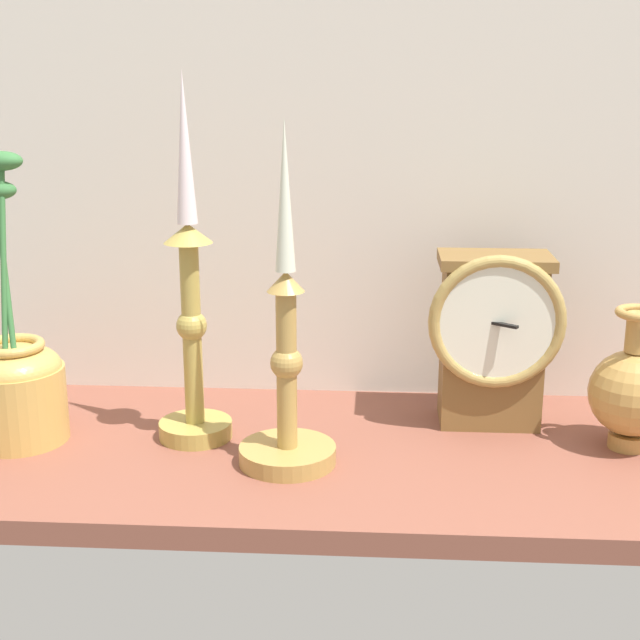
{
  "coord_description": "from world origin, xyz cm",
  "views": [
    {
      "loc": [
        2.55,
        -88.59,
        38.75
      ],
      "look_at": [
        -3.13,
        0.0,
        14.0
      ],
      "focal_mm": 50.81,
      "sensor_mm": 36.0,
      "label": 1
    }
  ],
  "objects_px": {
    "candlestick_tall_left": "(191,315)",
    "brass_vase_bulbous": "(632,391)",
    "candlestick_tall_center": "(287,379)",
    "brass_vase_jar": "(16,382)",
    "mantel_clock": "(493,336)"
  },
  "relations": [
    {
      "from": "mantel_clock",
      "to": "brass_vase_bulbous",
      "type": "height_order",
      "value": "mantel_clock"
    },
    {
      "from": "brass_vase_bulbous",
      "to": "candlestick_tall_left",
      "type": "bearing_deg",
      "value": -179.85
    },
    {
      "from": "candlestick_tall_center",
      "to": "brass_vase_bulbous",
      "type": "height_order",
      "value": "candlestick_tall_center"
    },
    {
      "from": "candlestick_tall_left",
      "to": "brass_vase_bulbous",
      "type": "xyz_separation_m",
      "value": [
        0.46,
        0.0,
        -0.07
      ]
    },
    {
      "from": "candlestick_tall_center",
      "to": "brass_vase_jar",
      "type": "distance_m",
      "value": 0.3
    },
    {
      "from": "brass_vase_jar",
      "to": "brass_vase_bulbous",
      "type": "bearing_deg",
      "value": 1.62
    },
    {
      "from": "brass_vase_bulbous",
      "to": "brass_vase_jar",
      "type": "distance_m",
      "value": 0.65
    },
    {
      "from": "candlestick_tall_left",
      "to": "brass_vase_bulbous",
      "type": "distance_m",
      "value": 0.47
    },
    {
      "from": "mantel_clock",
      "to": "candlestick_tall_left",
      "type": "xyz_separation_m",
      "value": [
        -0.32,
        -0.06,
        0.03
      ]
    },
    {
      "from": "candlestick_tall_left",
      "to": "brass_vase_bulbous",
      "type": "relative_size",
      "value": 2.55
    },
    {
      "from": "candlestick_tall_center",
      "to": "brass_vase_bulbous",
      "type": "xyz_separation_m",
      "value": [
        0.36,
        0.06,
        -0.03
      ]
    },
    {
      "from": "candlestick_tall_left",
      "to": "candlestick_tall_center",
      "type": "xyz_separation_m",
      "value": [
        0.11,
        -0.06,
        -0.05
      ]
    },
    {
      "from": "mantel_clock",
      "to": "candlestick_tall_center",
      "type": "relative_size",
      "value": 0.58
    },
    {
      "from": "candlestick_tall_center",
      "to": "brass_vase_jar",
      "type": "height_order",
      "value": "candlestick_tall_center"
    },
    {
      "from": "brass_vase_jar",
      "to": "candlestick_tall_left",
      "type": "bearing_deg",
      "value": 5.21
    }
  ]
}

